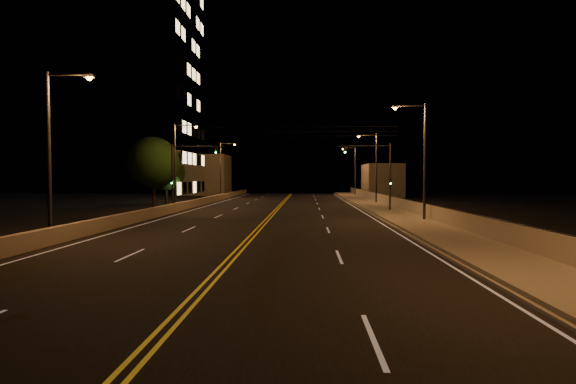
{
  "coord_description": "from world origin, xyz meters",
  "views": [
    {
      "loc": [
        3.11,
        -7.11,
        3.38
      ],
      "look_at": [
        2.0,
        18.0,
        2.5
      ],
      "focal_mm": 26.0,
      "sensor_mm": 36.0,
      "label": 1
    }
  ],
  "objects_px": {
    "streetlight_4": "(54,144)",
    "streetlight_5": "(178,160)",
    "tree_0": "(153,163)",
    "tree_1": "(166,172)",
    "building_tower": "(106,87)",
    "streetlight_1": "(421,154)",
    "streetlight_3": "(354,168)",
    "streetlight_2": "(374,164)",
    "traffic_signal_left": "(182,170)",
    "traffic_signal_right": "(380,170)",
    "streetlight_6": "(222,166)"
  },
  "relations": [
    {
      "from": "streetlight_4",
      "to": "streetlight_5",
      "type": "bearing_deg",
      "value": 90.0
    },
    {
      "from": "tree_0",
      "to": "tree_1",
      "type": "xyz_separation_m",
      "value": [
        -0.49,
        5.78,
        -0.97
      ]
    },
    {
      "from": "building_tower",
      "to": "tree_1",
      "type": "relative_size",
      "value": 5.09
    },
    {
      "from": "streetlight_1",
      "to": "streetlight_3",
      "type": "distance_m",
      "value": 43.56
    },
    {
      "from": "streetlight_2",
      "to": "traffic_signal_left",
      "type": "bearing_deg",
      "value": -148.28
    },
    {
      "from": "traffic_signal_right",
      "to": "streetlight_4",
      "type": "bearing_deg",
      "value": -136.99
    },
    {
      "from": "streetlight_5",
      "to": "streetlight_6",
      "type": "xyz_separation_m",
      "value": [
        0.0,
        22.46,
        0.0
      ]
    },
    {
      "from": "traffic_signal_right",
      "to": "traffic_signal_left",
      "type": "height_order",
      "value": "same"
    },
    {
      "from": "streetlight_5",
      "to": "traffic_signal_left",
      "type": "xyz_separation_m",
      "value": [
        1.07,
        -2.03,
        -0.99
      ]
    },
    {
      "from": "streetlight_2",
      "to": "traffic_signal_right",
      "type": "distance_m",
      "value": 12.71
    },
    {
      "from": "traffic_signal_left",
      "to": "streetlight_2",
      "type": "bearing_deg",
      "value": 31.72
    },
    {
      "from": "streetlight_3",
      "to": "tree_0",
      "type": "height_order",
      "value": "streetlight_3"
    },
    {
      "from": "streetlight_2",
      "to": "streetlight_3",
      "type": "height_order",
      "value": "same"
    },
    {
      "from": "streetlight_1",
      "to": "streetlight_5",
      "type": "bearing_deg",
      "value": 153.64
    },
    {
      "from": "traffic_signal_left",
      "to": "tree_0",
      "type": "bearing_deg",
      "value": 127.16
    },
    {
      "from": "streetlight_3",
      "to": "traffic_signal_left",
      "type": "distance_m",
      "value": 40.48
    },
    {
      "from": "streetlight_6",
      "to": "traffic_signal_right",
      "type": "bearing_deg",
      "value": -50.82
    },
    {
      "from": "streetlight_4",
      "to": "streetlight_5",
      "type": "distance_m",
      "value": 20.65
    },
    {
      "from": "streetlight_6",
      "to": "tree_1",
      "type": "relative_size",
      "value": 1.36
    },
    {
      "from": "streetlight_2",
      "to": "streetlight_4",
      "type": "distance_m",
      "value": 37.85
    },
    {
      "from": "streetlight_2",
      "to": "tree_1",
      "type": "xyz_separation_m",
      "value": [
        -26.37,
        0.48,
        -1.02
      ]
    },
    {
      "from": "streetlight_4",
      "to": "traffic_signal_left",
      "type": "height_order",
      "value": "streetlight_4"
    },
    {
      "from": "streetlight_1",
      "to": "building_tower",
      "type": "distance_m",
      "value": 45.92
    },
    {
      "from": "streetlight_5",
      "to": "tree_1",
      "type": "height_order",
      "value": "streetlight_5"
    },
    {
      "from": "streetlight_6",
      "to": "streetlight_3",
      "type": "bearing_deg",
      "value": 26.07
    },
    {
      "from": "traffic_signal_left",
      "to": "traffic_signal_right",
      "type": "bearing_deg",
      "value": 0.0
    },
    {
      "from": "streetlight_5",
      "to": "tree_0",
      "type": "xyz_separation_m",
      "value": [
        -4.45,
        5.25,
        -0.05
      ]
    },
    {
      "from": "streetlight_2",
      "to": "streetlight_3",
      "type": "xyz_separation_m",
      "value": [
        0.0,
        22.39,
        0.0
      ]
    },
    {
      "from": "streetlight_2",
      "to": "tree_0",
      "type": "relative_size",
      "value": 1.1
    },
    {
      "from": "streetlight_4",
      "to": "streetlight_6",
      "type": "bearing_deg",
      "value": 90.0
    },
    {
      "from": "tree_1",
      "to": "traffic_signal_right",
      "type": "bearing_deg",
      "value": -27.68
    },
    {
      "from": "traffic_signal_right",
      "to": "tree_0",
      "type": "distance_m",
      "value": 25.49
    },
    {
      "from": "streetlight_2",
      "to": "tree_1",
      "type": "distance_m",
      "value": 26.39
    },
    {
      "from": "streetlight_6",
      "to": "tree_0",
      "type": "relative_size",
      "value": 1.1
    },
    {
      "from": "streetlight_5",
      "to": "tree_0",
      "type": "height_order",
      "value": "streetlight_5"
    },
    {
      "from": "streetlight_2",
      "to": "streetlight_6",
      "type": "height_order",
      "value": "same"
    },
    {
      "from": "streetlight_4",
      "to": "streetlight_6",
      "type": "distance_m",
      "value": 43.11
    },
    {
      "from": "streetlight_2",
      "to": "streetlight_4",
      "type": "xyz_separation_m",
      "value": [
        -21.42,
        -31.2,
        0.0
      ]
    },
    {
      "from": "streetlight_3",
      "to": "tree_0",
      "type": "bearing_deg",
      "value": -133.05
    },
    {
      "from": "streetlight_3",
      "to": "streetlight_2",
      "type": "bearing_deg",
      "value": -90.0
    },
    {
      "from": "streetlight_2",
      "to": "streetlight_5",
      "type": "relative_size",
      "value": 1.0
    },
    {
      "from": "streetlight_2",
      "to": "tree_0",
      "type": "xyz_separation_m",
      "value": [
        -25.87,
        -5.3,
        -0.05
      ]
    },
    {
      "from": "streetlight_1",
      "to": "streetlight_2",
      "type": "height_order",
      "value": "same"
    },
    {
      "from": "streetlight_5",
      "to": "tree_0",
      "type": "bearing_deg",
      "value": 130.3
    },
    {
      "from": "tree_1",
      "to": "streetlight_6",
      "type": "bearing_deg",
      "value": 66.63
    },
    {
      "from": "streetlight_2",
      "to": "streetlight_4",
      "type": "relative_size",
      "value": 1.0
    },
    {
      "from": "streetlight_1",
      "to": "streetlight_4",
      "type": "bearing_deg",
      "value": -154.9
    },
    {
      "from": "streetlight_3",
      "to": "streetlight_4",
      "type": "relative_size",
      "value": 1.0
    },
    {
      "from": "tree_0",
      "to": "streetlight_1",
      "type": "bearing_deg",
      "value": -31.51
    },
    {
      "from": "streetlight_6",
      "to": "building_tower",
      "type": "relative_size",
      "value": 0.27
    }
  ]
}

